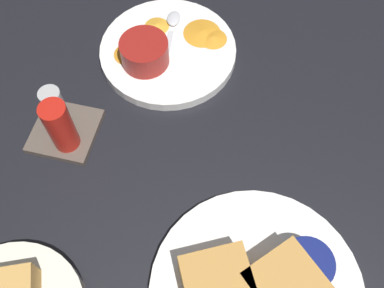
{
  "coord_description": "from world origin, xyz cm",
  "views": [
    {
      "loc": [
        -19.87,
        -3.72,
        55.82
      ],
      "look_at": [
        8.44,
        3.02,
        3.0
      ],
      "focal_mm": 41.68,
      "sensor_mm": 36.0,
      "label": 1
    }
  ],
  "objects_px": {
    "spoon_by_gravy_ramekin": "(172,25)",
    "condiment_caddy": "(61,123)",
    "spoon_by_dark_ramekin": "(261,285)",
    "plate_chips_companion": "(168,52)",
    "ramekin_light_gravy": "(144,52)",
    "ramekin_dark_sauce": "(305,267)"
  },
  "relations": [
    {
      "from": "ramekin_light_gravy",
      "to": "plate_chips_companion",
      "type": "bearing_deg",
      "value": -39.81
    },
    {
      "from": "ramekin_dark_sauce",
      "to": "spoon_by_dark_ramekin",
      "type": "bearing_deg",
      "value": 121.68
    },
    {
      "from": "plate_chips_companion",
      "to": "spoon_by_gravy_ramekin",
      "type": "relative_size",
      "value": 2.17
    },
    {
      "from": "plate_chips_companion",
      "to": "spoon_by_gravy_ramekin",
      "type": "distance_m",
      "value": 0.05
    },
    {
      "from": "condiment_caddy",
      "to": "spoon_by_gravy_ramekin",
      "type": "bearing_deg",
      "value": -23.92
    },
    {
      "from": "spoon_by_dark_ramekin",
      "to": "ramekin_light_gravy",
      "type": "bearing_deg",
      "value": 37.72
    },
    {
      "from": "ramekin_light_gravy",
      "to": "spoon_by_gravy_ramekin",
      "type": "height_order",
      "value": "ramekin_light_gravy"
    },
    {
      "from": "spoon_by_dark_ramekin",
      "to": "plate_chips_companion",
      "type": "distance_m",
      "value": 0.38
    },
    {
      "from": "spoon_by_dark_ramekin",
      "to": "condiment_caddy",
      "type": "xyz_separation_m",
      "value": [
        0.15,
        0.31,
        0.01
      ]
    },
    {
      "from": "spoon_by_dark_ramekin",
      "to": "spoon_by_gravy_ramekin",
      "type": "xyz_separation_m",
      "value": [
        0.37,
        0.21,
        0.0
      ]
    },
    {
      "from": "ramekin_light_gravy",
      "to": "condiment_caddy",
      "type": "bearing_deg",
      "value": 152.08
    },
    {
      "from": "spoon_by_gravy_ramekin",
      "to": "condiment_caddy",
      "type": "relative_size",
      "value": 1.05
    },
    {
      "from": "spoon_by_dark_ramekin",
      "to": "spoon_by_gravy_ramekin",
      "type": "bearing_deg",
      "value": 28.8
    },
    {
      "from": "spoon_by_dark_ramekin",
      "to": "condiment_caddy",
      "type": "height_order",
      "value": "condiment_caddy"
    },
    {
      "from": "ramekin_dark_sauce",
      "to": "spoon_by_dark_ramekin",
      "type": "distance_m",
      "value": 0.05
    },
    {
      "from": "spoon_by_gravy_ramekin",
      "to": "condiment_caddy",
      "type": "xyz_separation_m",
      "value": [
        -0.23,
        0.1,
        0.01
      ]
    },
    {
      "from": "ramekin_light_gravy",
      "to": "condiment_caddy",
      "type": "xyz_separation_m",
      "value": [
        -0.15,
        0.08,
        -0.0
      ]
    },
    {
      "from": "ramekin_dark_sauce",
      "to": "spoon_by_gravy_ramekin",
      "type": "bearing_deg",
      "value": 35.7
    },
    {
      "from": "spoon_by_dark_ramekin",
      "to": "ramekin_light_gravy",
      "type": "height_order",
      "value": "ramekin_light_gravy"
    },
    {
      "from": "plate_chips_companion",
      "to": "condiment_caddy",
      "type": "bearing_deg",
      "value": 149.68
    },
    {
      "from": "ramekin_dark_sauce",
      "to": "ramekin_light_gravy",
      "type": "height_order",
      "value": "ramekin_dark_sauce"
    },
    {
      "from": "ramekin_dark_sauce",
      "to": "plate_chips_companion",
      "type": "distance_m",
      "value": 0.39
    }
  ]
}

